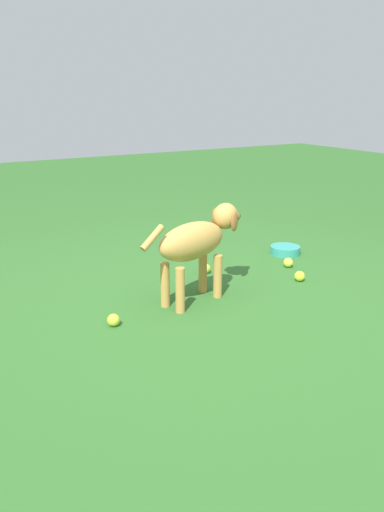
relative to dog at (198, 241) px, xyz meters
The scene contains 7 objects.
ground 0.41m from the dog, 18.50° to the right, with size 14.00×14.00×0.00m, color #2D6026.
dog is the anchor object (origin of this frame).
tennis_ball_0 0.65m from the dog, 81.04° to the right, with size 0.07×0.07×0.07m, color #C2D735.
tennis_ball_1 0.91m from the dog, 101.59° to the left, with size 0.07×0.07×0.07m, color #CAD93F.
tennis_ball_2 0.56m from the dog, 141.85° to the left, with size 0.07×0.07×0.07m, color #CFDE3F.
tennis_ball_3 0.79m from the dog, 83.93° to the left, with size 0.07×0.07×0.07m, color yellow.
water_bowl 1.15m from the dog, 112.27° to the left, with size 0.22×0.22×0.06m, color teal.
Camera 1 is at (2.21, -1.40, 1.17)m, focal length 36.57 mm.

